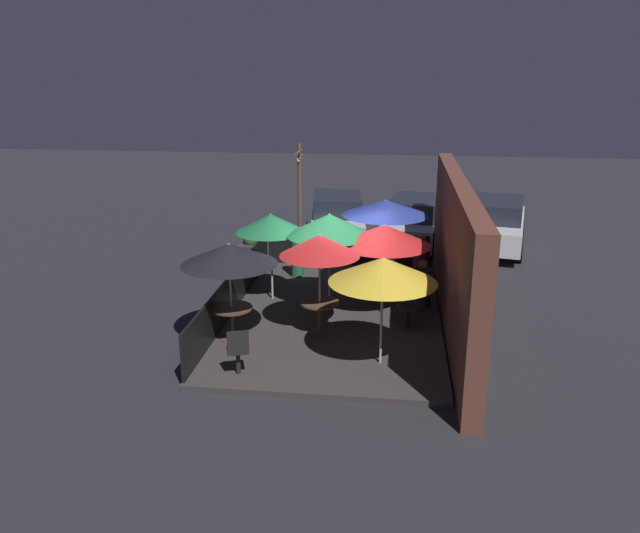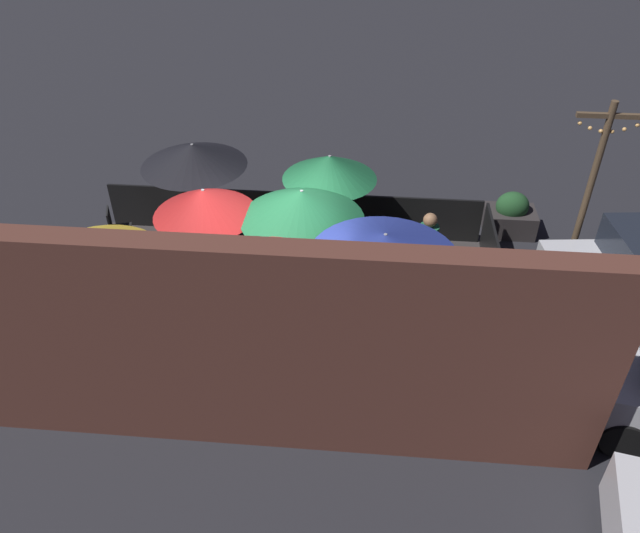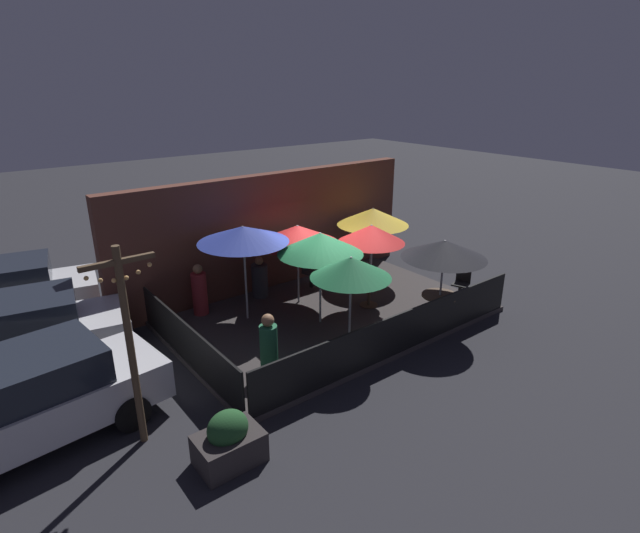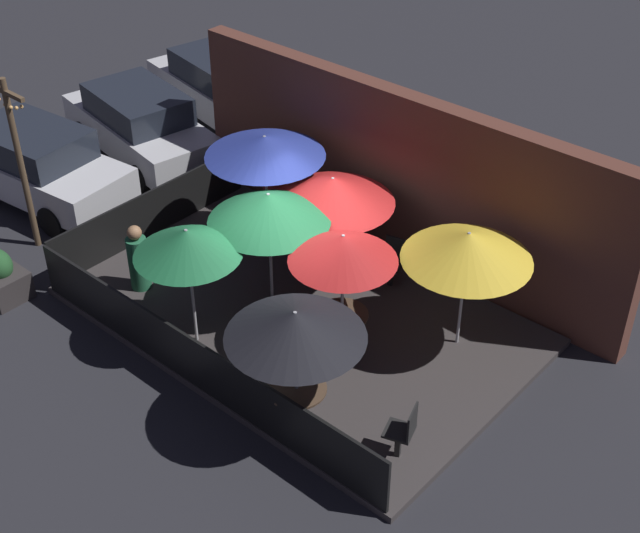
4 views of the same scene
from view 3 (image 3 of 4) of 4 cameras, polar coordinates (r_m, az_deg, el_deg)
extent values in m
plane|color=#26262B|center=(12.82, 1.19, -5.91)|extent=(60.00, 60.00, 0.00)
cube|color=#383333|center=(12.80, 1.19, -5.67)|extent=(7.77, 4.91, 0.12)
cube|color=brown|center=(14.26, -5.58, 3.95)|extent=(9.37, 0.36, 3.33)
cube|color=black|center=(10.99, 9.20, -7.47)|extent=(7.57, 0.05, 0.95)
cube|color=black|center=(10.82, -14.99, -8.44)|extent=(0.05, 4.71, 0.95)
cylinder|color=#B2B2B7|center=(12.88, 5.75, 0.03)|extent=(0.05, 0.05, 2.20)
cone|color=red|center=(12.60, 5.89, 3.74)|extent=(1.71, 1.71, 0.46)
cylinder|color=#B2B2B7|center=(12.24, 13.69, -1.81)|extent=(0.05, 0.05, 2.12)
cone|color=black|center=(11.95, 14.02, 1.94)|extent=(2.00, 2.00, 0.43)
cylinder|color=#B2B2B7|center=(12.21, -8.53, -0.82)|extent=(0.05, 0.05, 2.38)
cone|color=#283893|center=(11.89, -8.79, 3.67)|extent=(2.18, 2.18, 0.39)
cylinder|color=#B2B2B7|center=(10.70, 3.46, -4.40)|extent=(0.05, 0.05, 2.17)
cone|color=#1E6B3D|center=(10.37, 3.56, -0.09)|extent=(1.72, 1.72, 0.45)
cylinder|color=#B2B2B7|center=(14.70, 5.95, 2.55)|extent=(0.05, 0.05, 2.16)
cone|color=gold|center=(14.47, 6.07, 5.70)|extent=(2.07, 2.07, 0.49)
cylinder|color=#B2B2B7|center=(11.91, 0.03, -1.39)|extent=(0.05, 0.05, 2.29)
cone|color=#1E6B3D|center=(11.61, 0.03, 2.67)|extent=(2.03, 2.03, 0.51)
cylinder|color=#B2B2B7|center=(13.05, -2.52, 0.21)|extent=(0.05, 0.05, 2.13)
cone|color=red|center=(12.78, -2.58, 3.69)|extent=(2.15, 2.15, 0.47)
cylinder|color=#4C3828|center=(13.30, 5.58, -4.38)|extent=(0.47, 0.47, 0.02)
cylinder|color=#4C3828|center=(13.17, 5.63, -3.11)|extent=(0.08, 0.08, 0.66)
cylinder|color=#4C3828|center=(13.03, 5.69, -1.70)|extent=(0.86, 0.86, 0.04)
cylinder|color=#4C3828|center=(12.66, 13.29, -6.21)|extent=(0.48, 0.48, 0.02)
cylinder|color=#4C3828|center=(12.51, 13.42, -4.80)|extent=(0.08, 0.08, 0.71)
cylinder|color=#4C3828|center=(12.36, 13.56, -3.25)|extent=(0.88, 0.88, 0.04)
cube|color=black|center=(14.28, -0.98, -1.58)|extent=(0.10, 0.10, 0.43)
cube|color=black|center=(14.20, -0.99, -0.70)|extent=(0.48, 0.48, 0.04)
cube|color=black|center=(14.22, -1.55, 0.36)|extent=(0.40, 0.12, 0.44)
cube|color=black|center=(13.93, 15.68, -2.91)|extent=(0.10, 0.10, 0.46)
cube|color=black|center=(13.83, 15.77, -1.97)|extent=(0.51, 0.51, 0.04)
cube|color=black|center=(13.91, 16.11, -0.81)|extent=(0.16, 0.39, 0.44)
cylinder|color=#236642|center=(10.23, -5.87, -9.34)|extent=(0.47, 0.47, 1.02)
sphere|color=#9E704C|center=(9.93, -6.00, -6.13)|extent=(0.26, 0.26, 0.26)
cylinder|color=maroon|center=(12.93, -13.58, -3.04)|extent=(0.52, 0.52, 1.09)
sphere|color=#9E704C|center=(12.68, -13.82, -0.28)|extent=(0.24, 0.24, 0.24)
cylinder|color=#333338|center=(13.70, -6.89, -1.60)|extent=(0.58, 0.58, 0.92)
sphere|color=#9E704C|center=(13.50, -7.00, 0.65)|extent=(0.22, 0.22, 0.22)
cube|color=#332D2D|center=(8.49, -10.32, -19.77)|extent=(1.03, 0.72, 0.53)
ellipsoid|color=#235128|center=(8.25, -10.50, -17.75)|extent=(0.67, 0.54, 0.60)
cylinder|color=brown|center=(8.48, -20.79, -8.94)|extent=(0.12, 0.12, 3.46)
cube|color=brown|center=(7.89, -22.13, 0.49)|extent=(1.10, 0.08, 0.08)
sphere|color=#F4B260|center=(7.84, -25.16, -1.23)|extent=(0.07, 0.07, 0.07)
sphere|color=#F4B260|center=(7.91, -23.80, -1.48)|extent=(0.07, 0.07, 0.07)
sphere|color=#F4B260|center=(7.96, -22.49, -1.50)|extent=(0.07, 0.07, 0.07)
sphere|color=#F4B260|center=(8.00, -21.25, -1.21)|extent=(0.07, 0.07, 0.07)
sphere|color=#F4B260|center=(8.03, -20.05, -0.61)|extent=(0.07, 0.07, 0.07)
sphere|color=#F4B260|center=(8.06, -18.90, 0.21)|extent=(0.07, 0.07, 0.07)
cube|color=silver|center=(9.72, -30.33, -13.85)|extent=(4.47, 2.15, 0.70)
cube|color=#1E232D|center=(9.40, -31.04, -10.54)|extent=(2.52, 1.81, 0.60)
cylinder|color=black|center=(10.83, -24.27, -11.32)|extent=(0.66, 0.25, 0.64)
cylinder|color=black|center=(9.53, -20.68, -15.42)|extent=(0.66, 0.25, 0.64)
cube|color=silver|center=(12.03, -31.17, -7.44)|extent=(4.48, 2.43, 0.70)
cube|color=#1E232D|center=(11.77, -31.74, -4.62)|extent=(2.57, 1.95, 0.60)
cylinder|color=black|center=(12.84, -24.95, -6.35)|extent=(0.66, 0.29, 0.64)
cylinder|color=black|center=(11.39, -24.36, -9.71)|extent=(0.66, 0.29, 0.64)
cylinder|color=black|center=(15.18, -27.25, -2.67)|extent=(0.66, 0.30, 0.64)
cylinder|color=black|center=(13.68, -27.14, -5.09)|extent=(0.66, 0.30, 0.64)
camera|label=1|loc=(23.27, 27.52, 18.11)|focal=35.00mm
camera|label=2|loc=(18.22, -21.29, 24.23)|focal=35.00mm
camera|label=4|loc=(16.00, 58.31, 26.15)|focal=50.00mm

